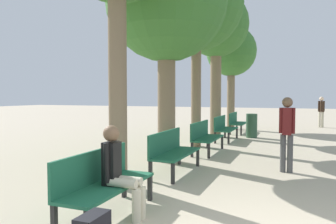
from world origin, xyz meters
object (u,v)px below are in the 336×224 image
tree_row_1 (166,3)px  tree_row_2 (196,5)px  tree_row_3 (216,27)px  trash_bin (252,126)px  bench_row_2 (205,135)px  bench_row_0 (102,179)px  pedestrian_mid (287,129)px  pedestrian_near (321,110)px  bench_row_1 (172,149)px  bench_row_3 (224,127)px  bench_row_4 (236,121)px  person_seated (119,169)px  tree_row_4 (231,52)px

tree_row_1 → tree_row_2: size_ratio=0.91×
tree_row_3 → trash_bin: size_ratio=6.15×
bench_row_2 → bench_row_0: bearing=-90.0°
pedestrian_mid → pedestrian_near: bearing=83.0°
bench_row_1 → tree_row_2: (-0.55, 3.59, 3.93)m
bench_row_3 → tree_row_3: 3.94m
bench_row_0 → tree_row_1: size_ratio=0.32×
bench_row_3 → bench_row_4: (0.00, 2.61, 0.00)m
bench_row_3 → tree_row_3: bearing=118.1°
bench_row_3 → person_seated: size_ratio=1.39×
bench_row_3 → pedestrian_near: (3.56, 6.56, 0.39)m
pedestrian_near → trash_bin: size_ratio=1.70×
tree_row_1 → pedestrian_mid: 4.04m
tree_row_2 → pedestrian_near: size_ratio=3.82×
trash_bin → bench_row_3: bearing=-123.9°
tree_row_1 → person_seated: (0.79, -3.67, -3.19)m
bench_row_4 → trash_bin: trash_bin is taller
bench_row_2 → bench_row_1: bearing=-90.0°
tree_row_2 → bench_row_4: bearing=82.6°
bench_row_2 → pedestrian_near: pedestrian_near is taller
person_seated → pedestrian_near: bearing=77.0°
tree_row_4 → person_seated: tree_row_4 is taller
bench_row_3 → pedestrian_mid: size_ratio=1.08×
pedestrian_near → trash_bin: pedestrian_near is taller
bench_row_4 → tree_row_2: 5.81m
bench_row_3 → pedestrian_mid: pedestrian_mid is taller
pedestrian_mid → bench_row_3: bearing=117.4°
pedestrian_mid → bench_row_2: bearing=142.8°
bench_row_3 → bench_row_0: bearing=-90.0°
bench_row_2 → bench_row_3: size_ratio=1.00×
tree_row_1 → tree_row_3: (0.00, 5.18, 0.41)m
bench_row_4 → person_seated: person_seated is taller
bench_row_3 → tree_row_4: (-0.55, 4.20, 3.17)m
pedestrian_mid → person_seated: bearing=-119.4°
bench_row_0 → tree_row_4: size_ratio=0.35×
bench_row_0 → tree_row_1: tree_row_1 is taller
bench_row_3 → trash_bin: trash_bin is taller
bench_row_4 → tree_row_2: tree_row_2 is taller
tree_row_3 → bench_row_4: bearing=70.9°
bench_row_2 → person_seated: bearing=-87.4°
bench_row_0 → person_seated: (0.24, 0.02, 0.16)m
bench_row_4 → person_seated: bearing=-88.7°
bench_row_4 → bench_row_1: bearing=-90.0°
tree_row_4 → person_seated: bearing=-86.2°
tree_row_1 → bench_row_2: bearing=70.3°
tree_row_2 → trash_bin: (1.37, 2.85, -3.96)m
bench_row_2 → person_seated: size_ratio=1.39×
bench_row_1 → tree_row_3: (-0.55, 6.26, 3.76)m
pedestrian_near → pedestrian_mid: (-1.33, -10.87, 0.02)m
tree_row_4 → trash_bin: tree_row_4 is taller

